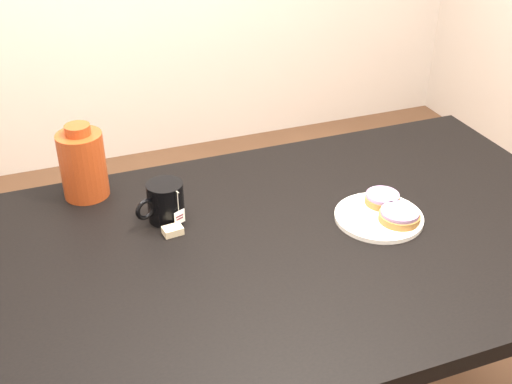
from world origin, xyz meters
TOP-DOWN VIEW (x-y plane):
  - table at (0.00, 0.00)m, footprint 1.40×0.90m
  - plate at (0.17, 0.00)m, footprint 0.21×0.21m
  - bagel_back at (0.21, 0.05)m, footprint 0.09×0.09m
  - bagel_front at (0.20, -0.04)m, footprint 0.13×0.13m
  - mug at (-0.30, 0.18)m, footprint 0.14×0.12m
  - teabag_pouch at (-0.31, 0.12)m, footprint 0.05×0.04m
  - bagel_package at (-0.47, 0.37)m, footprint 0.15×0.15m

SIDE VIEW (x-z plane):
  - table at x=0.00m, z-range 0.29..1.04m
  - plate at x=0.17m, z-range 0.75..0.77m
  - teabag_pouch at x=-0.31m, z-range 0.75..0.77m
  - bagel_front at x=0.20m, z-range 0.76..0.79m
  - bagel_back at x=0.21m, z-range 0.76..0.79m
  - mug at x=-0.30m, z-range 0.75..0.85m
  - bagel_package at x=-0.47m, z-range 0.74..0.94m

